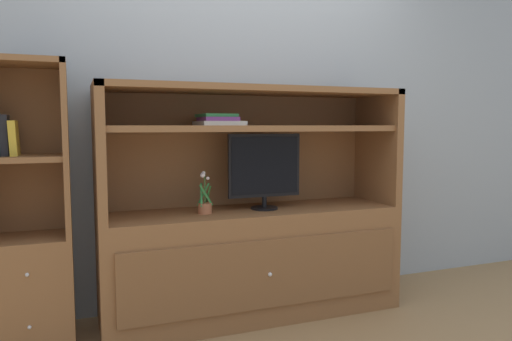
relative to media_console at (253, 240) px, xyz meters
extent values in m
plane|color=#99754C|center=(0.00, -0.40, -0.48)|extent=(8.00, 8.00, 0.00)
cube|color=#9EA8B2|center=(0.00, 0.35, 0.92)|extent=(6.00, 0.10, 2.80)
cube|color=brown|center=(0.00, 0.00, -0.14)|extent=(1.88, 0.51, 0.67)
cube|color=brown|center=(0.00, -0.27, -0.14)|extent=(1.73, 0.02, 0.40)
sphere|color=silver|center=(0.00, -0.28, -0.14)|extent=(0.02, 0.02, 0.02)
cube|color=brown|center=(-0.91, 0.00, 0.58)|extent=(0.05, 0.51, 0.76)
cube|color=brown|center=(0.91, 0.00, 0.58)|extent=(0.05, 0.51, 0.76)
cube|color=brown|center=(0.00, 0.24, 0.58)|extent=(1.88, 0.02, 0.76)
cube|color=brown|center=(0.00, 0.00, 0.94)|extent=(1.88, 0.51, 0.04)
cube|color=brown|center=(0.00, 0.00, 0.71)|extent=(1.78, 0.46, 0.04)
cylinder|color=black|center=(0.07, -0.02, 0.20)|extent=(0.17, 0.17, 0.01)
cylinder|color=black|center=(0.07, -0.02, 0.24)|extent=(0.03, 0.03, 0.07)
cube|color=black|center=(0.07, -0.02, 0.47)|extent=(0.47, 0.02, 0.40)
cube|color=black|center=(0.07, -0.03, 0.47)|extent=(0.44, 0.00, 0.36)
cylinder|color=#B26642|center=(-0.32, -0.03, 0.23)|extent=(0.08, 0.08, 0.06)
cylinder|color=#3D6B33|center=(-0.32, -0.03, 0.36)|extent=(0.01, 0.01, 0.19)
cube|color=#2D7A38|center=(-0.30, -0.03, 0.31)|extent=(0.02, 0.14, 0.12)
cube|color=#2D7A38|center=(-0.32, -0.01, 0.31)|extent=(0.08, 0.02, 0.14)
cube|color=#2D7A38|center=(-0.34, -0.03, 0.31)|extent=(0.03, 0.08, 0.13)
cube|color=#2D7A38|center=(-0.32, -0.05, 0.31)|extent=(0.09, 0.01, 0.13)
sphere|color=silver|center=(-0.33, -0.04, 0.43)|extent=(0.03, 0.03, 0.03)
sphere|color=silver|center=(-0.30, -0.04, 0.41)|extent=(0.02, 0.02, 0.02)
sphere|color=silver|center=(-0.33, -0.04, 0.44)|extent=(0.02, 0.02, 0.02)
cube|color=silver|center=(-0.22, 0.01, 0.74)|extent=(0.27, 0.33, 0.03)
cube|color=purple|center=(-0.23, 0.00, 0.76)|extent=(0.21, 0.27, 0.02)
cube|color=#338C4C|center=(-0.23, 0.00, 0.78)|extent=(0.20, 0.26, 0.02)
cube|color=brown|center=(-1.28, 0.00, -0.17)|extent=(0.43, 0.36, 0.61)
sphere|color=silver|center=(-1.28, -0.19, -0.02)|extent=(0.02, 0.02, 0.02)
sphere|color=silver|center=(-1.28, -0.19, -0.29)|extent=(0.02, 0.02, 0.02)
cube|color=brown|center=(-1.08, 0.00, 0.60)|extent=(0.03, 0.36, 0.94)
cube|color=brown|center=(-1.28, 0.17, 0.60)|extent=(0.43, 0.02, 0.94)
cube|color=brown|center=(-1.28, 0.00, 0.55)|extent=(0.37, 0.33, 0.03)
cube|color=brown|center=(-1.28, 0.00, 1.05)|extent=(0.43, 0.36, 0.03)
cube|color=black|center=(-1.37, 0.00, 0.67)|extent=(0.04, 0.12, 0.21)
cube|color=gold|center=(-1.33, 0.00, 0.66)|extent=(0.04, 0.16, 0.18)
camera|label=1|loc=(-1.04, -2.77, 0.72)|focal=33.44mm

